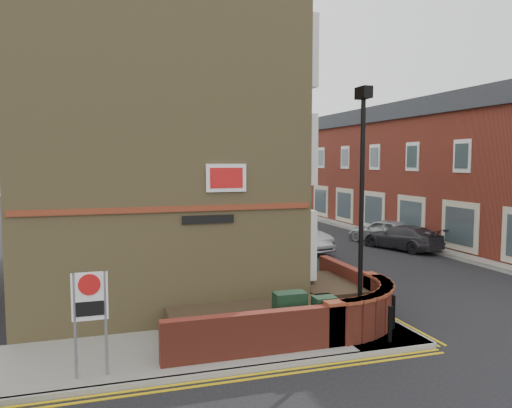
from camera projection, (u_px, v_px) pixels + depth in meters
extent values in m
plane|color=black|center=(323.00, 362.00, 11.35)|extent=(120.00, 120.00, 0.00)
cube|color=gray|center=(160.00, 353.00, 11.72)|extent=(13.00, 3.00, 0.12)
cube|color=gray|center=(231.00, 244.00, 27.15)|extent=(2.00, 32.00, 0.12)
cube|color=gray|center=(437.00, 242.00, 27.59)|extent=(4.00, 40.00, 0.12)
cube|color=gray|center=(168.00, 380.00, 10.30)|extent=(13.00, 0.15, 0.12)
cube|color=gray|center=(248.00, 243.00, 27.45)|extent=(0.15, 32.00, 0.12)
cube|color=gray|center=(406.00, 244.00, 26.99)|extent=(0.15, 40.00, 0.12)
cube|color=gold|center=(170.00, 388.00, 10.07)|extent=(13.00, 0.28, 0.01)
cube|color=gold|center=(253.00, 244.00, 27.53)|extent=(0.28, 32.00, 0.01)
cube|color=olive|center=(150.00, 131.00, 17.57)|extent=(8.00, 10.00, 11.00)
cube|color=maroon|center=(170.00, 209.00, 12.99)|extent=(7.80, 0.06, 0.15)
cube|color=white|center=(226.00, 178.00, 13.36)|extent=(1.10, 0.05, 0.75)
cube|color=black|center=(208.00, 219.00, 13.30)|extent=(1.40, 0.04, 0.22)
cylinder|color=black|center=(361.00, 218.00, 12.70)|extent=(0.12, 0.12, 6.00)
cylinder|color=black|center=(359.00, 318.00, 12.93)|extent=(0.20, 0.20, 0.80)
cube|color=black|center=(364.00, 93.00, 12.42)|extent=(0.25, 0.50, 0.30)
cube|color=black|center=(290.00, 316.00, 12.43)|extent=(0.80, 0.45, 1.20)
cube|color=black|center=(324.00, 318.00, 12.39)|extent=(0.55, 0.40, 1.10)
cylinder|color=black|center=(390.00, 324.00, 12.28)|extent=(0.11, 0.11, 0.90)
cylinder|color=black|center=(393.00, 312.00, 13.22)|extent=(0.11, 0.11, 0.90)
cylinder|color=slate|center=(75.00, 326.00, 10.13)|extent=(0.06, 0.06, 2.20)
cylinder|color=slate|center=(106.00, 324.00, 10.31)|extent=(0.06, 0.06, 2.20)
cube|color=white|center=(90.00, 296.00, 10.17)|extent=(0.72, 0.04, 1.00)
cylinder|color=red|center=(89.00, 285.00, 10.12)|extent=(0.44, 0.02, 0.44)
cube|color=maroon|center=(418.00, 178.00, 31.54)|extent=(5.00, 30.00, 7.00)
cube|color=#25272C|center=(420.00, 114.00, 31.19)|extent=(5.40, 30.40, 1.00)
cube|color=beige|center=(294.00, 171.00, 51.49)|extent=(5.00, 12.00, 7.00)
cube|color=#25272C|center=(294.00, 132.00, 51.14)|extent=(5.40, 12.40, 1.00)
cylinder|color=#382B1E|center=(241.00, 204.00, 25.04)|extent=(0.24, 0.24, 4.55)
sphere|color=#1B511E|center=(240.00, 152.00, 24.82)|extent=(3.64, 3.64, 3.64)
sphere|color=#1B511E|center=(250.00, 169.00, 24.73)|extent=(2.60, 2.60, 2.60)
sphere|color=#1B511E|center=(233.00, 161.00, 25.15)|extent=(2.86, 2.86, 2.86)
cylinder|color=#382B1E|center=(208.00, 190.00, 32.62)|extent=(0.24, 0.24, 5.04)
sphere|color=#1B511E|center=(207.00, 146.00, 32.37)|extent=(4.03, 4.03, 4.03)
sphere|color=#1B511E|center=(214.00, 160.00, 32.29)|extent=(2.88, 2.88, 2.88)
sphere|color=#1B511E|center=(201.00, 154.00, 32.71)|extent=(3.17, 3.17, 3.17)
cylinder|color=#382B1E|center=(187.00, 186.00, 40.24)|extent=(0.24, 0.24, 4.76)
sphere|color=#1B511E|center=(187.00, 153.00, 40.00)|extent=(3.81, 3.81, 3.81)
sphere|color=#1B511E|center=(192.00, 164.00, 39.91)|extent=(2.72, 2.72, 2.72)
sphere|color=#1B511E|center=(182.00, 158.00, 40.33)|extent=(2.99, 2.99, 2.99)
cylinder|color=black|center=(204.00, 201.00, 35.68)|extent=(0.10, 0.10, 3.20)
imported|color=black|center=(204.00, 171.00, 35.49)|extent=(0.20, 0.16, 1.00)
imported|color=#929299|center=(294.00, 236.00, 25.40)|extent=(2.69, 4.93, 1.54)
imported|color=maroon|center=(237.00, 222.00, 32.01)|extent=(3.70, 4.95, 1.25)
imported|color=#302F34|center=(402.00, 237.00, 25.72)|extent=(3.04, 4.69, 1.27)
imported|color=#9A9DA1|center=(384.00, 231.00, 27.66)|extent=(3.11, 4.34, 1.37)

